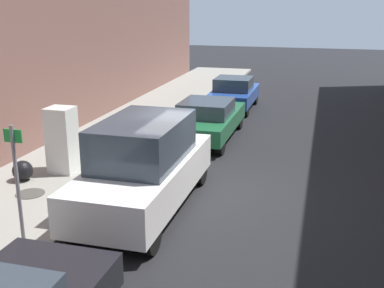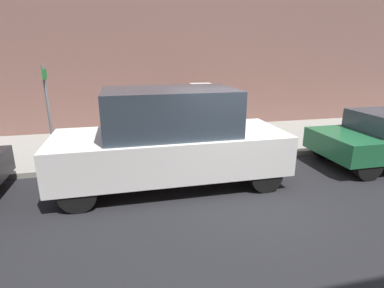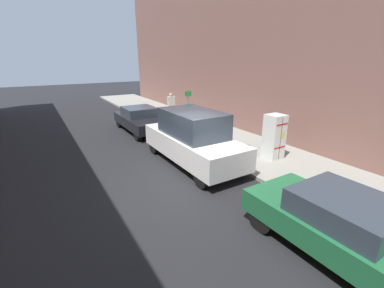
{
  "view_description": "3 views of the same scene",
  "coord_description": "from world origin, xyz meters",
  "px_view_note": "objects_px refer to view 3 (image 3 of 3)",
  "views": [
    {
      "loc": [
        2.81,
        -10.98,
        4.7
      ],
      "look_at": [
        -0.75,
        1.94,
        0.67
      ],
      "focal_mm": 45.0,
      "sensor_mm": 36.0,
      "label": 1
    },
    {
      "loc": [
        5.24,
        -2.26,
        2.87
      ],
      "look_at": [
        -1.01,
        -0.81,
        0.91
      ],
      "focal_mm": 28.0,
      "sensor_mm": 36.0,
      "label": 2
    },
    {
      "loc": [
        4.08,
        6.87,
        4.05
      ],
      "look_at": [
        0.23,
        0.63,
        1.59
      ],
      "focal_mm": 24.0,
      "sensor_mm": 36.0,
      "label": 3
    }
  ],
  "objects_px": {
    "trash_bag": "(267,143)",
    "parked_sedan_dark": "(141,119)",
    "parked_sedan_green": "(351,230)",
    "discarded_refrigerator": "(274,137)",
    "street_sign_post": "(188,111)",
    "pedestrian_walking_far": "(171,103)",
    "parked_van_white": "(193,138)"
  },
  "relations": [
    {
      "from": "parked_van_white",
      "to": "parked_sedan_green",
      "type": "relative_size",
      "value": 1.1
    },
    {
      "from": "trash_bag",
      "to": "discarded_refrigerator",
      "type": "bearing_deg",
      "value": 52.81
    },
    {
      "from": "street_sign_post",
      "to": "discarded_refrigerator",
      "type": "bearing_deg",
      "value": 110.27
    },
    {
      "from": "trash_bag",
      "to": "parked_sedan_dark",
      "type": "relative_size",
      "value": 0.12
    },
    {
      "from": "parked_sedan_green",
      "to": "street_sign_post",
      "type": "bearing_deg",
      "value": -99.04
    },
    {
      "from": "discarded_refrigerator",
      "to": "parked_sedan_green",
      "type": "bearing_deg",
      "value": 57.61
    },
    {
      "from": "parked_sedan_dark",
      "to": "parked_sedan_green",
      "type": "bearing_deg",
      "value": 90.0
    },
    {
      "from": "trash_bag",
      "to": "parked_sedan_green",
      "type": "relative_size",
      "value": 0.12
    },
    {
      "from": "parked_sedan_dark",
      "to": "parked_sedan_green",
      "type": "distance_m",
      "value": 11.81
    },
    {
      "from": "pedestrian_walking_far",
      "to": "parked_van_white",
      "type": "distance_m",
      "value": 8.12
    },
    {
      "from": "pedestrian_walking_far",
      "to": "parked_sedan_dark",
      "type": "height_order",
      "value": "pedestrian_walking_far"
    },
    {
      "from": "parked_van_white",
      "to": "street_sign_post",
      "type": "bearing_deg",
      "value": -117.49
    },
    {
      "from": "street_sign_post",
      "to": "pedestrian_walking_far",
      "type": "height_order",
      "value": "street_sign_post"
    },
    {
      "from": "pedestrian_walking_far",
      "to": "parked_sedan_dark",
      "type": "xyz_separation_m",
      "value": [
        2.95,
        1.88,
        -0.38
      ]
    },
    {
      "from": "discarded_refrigerator",
      "to": "parked_sedan_dark",
      "type": "relative_size",
      "value": 0.42
    },
    {
      "from": "street_sign_post",
      "to": "parked_sedan_dark",
      "type": "distance_m",
      "value": 3.4
    },
    {
      "from": "parked_sedan_green",
      "to": "pedestrian_walking_far",
      "type": "bearing_deg",
      "value": -102.15
    },
    {
      "from": "discarded_refrigerator",
      "to": "street_sign_post",
      "type": "relative_size",
      "value": 0.73
    },
    {
      "from": "parked_sedan_dark",
      "to": "parked_van_white",
      "type": "height_order",
      "value": "parked_van_white"
    },
    {
      "from": "pedestrian_walking_far",
      "to": "parked_sedan_dark",
      "type": "distance_m",
      "value": 3.51
    },
    {
      "from": "discarded_refrigerator",
      "to": "parked_van_white",
      "type": "distance_m",
      "value": 3.3
    },
    {
      "from": "parked_sedan_dark",
      "to": "parked_van_white",
      "type": "relative_size",
      "value": 0.86
    },
    {
      "from": "trash_bag",
      "to": "parked_sedan_green",
      "type": "height_order",
      "value": "parked_sedan_green"
    },
    {
      "from": "parked_sedan_dark",
      "to": "parked_van_white",
      "type": "xyz_separation_m",
      "value": [
        0.0,
        5.69,
        0.35
      ]
    },
    {
      "from": "discarded_refrigerator",
      "to": "street_sign_post",
      "type": "distance_m",
      "value": 4.48
    },
    {
      "from": "trash_bag",
      "to": "parked_sedan_dark",
      "type": "height_order",
      "value": "parked_sedan_dark"
    },
    {
      "from": "trash_bag",
      "to": "parked_sedan_dark",
      "type": "bearing_deg",
      "value": -59.82
    },
    {
      "from": "street_sign_post",
      "to": "trash_bag",
      "type": "bearing_deg",
      "value": 124.33
    },
    {
      "from": "street_sign_post",
      "to": "parked_sedan_green",
      "type": "height_order",
      "value": "street_sign_post"
    },
    {
      "from": "parked_sedan_dark",
      "to": "parked_sedan_green",
      "type": "height_order",
      "value": "parked_sedan_green"
    },
    {
      "from": "parked_van_white",
      "to": "parked_sedan_green",
      "type": "xyz_separation_m",
      "value": [
        -0.0,
        6.13,
        -0.34
      ]
    },
    {
      "from": "pedestrian_walking_far",
      "to": "parked_van_white",
      "type": "relative_size",
      "value": 0.33
    }
  ]
}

